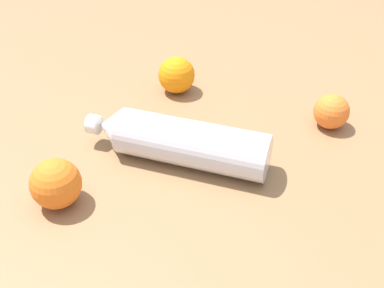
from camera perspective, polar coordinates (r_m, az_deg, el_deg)
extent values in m
plane|color=olive|center=(0.76, 0.48, -3.24)|extent=(2.40, 2.40, 0.00)
cylinder|color=silver|center=(0.75, 0.00, 0.00)|extent=(0.26, 0.11, 0.08)
cone|color=silver|center=(0.80, -9.96, 1.99)|extent=(0.05, 0.08, 0.08)
cylinder|color=white|center=(0.81, -11.90, 2.37)|extent=(0.02, 0.04, 0.03)
sphere|color=orange|center=(0.95, -1.91, 8.45)|extent=(0.07, 0.07, 0.07)
sphere|color=orange|center=(0.88, 16.72, 3.84)|extent=(0.06, 0.06, 0.06)
sphere|color=orange|center=(0.70, -16.35, -4.68)|extent=(0.07, 0.07, 0.07)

